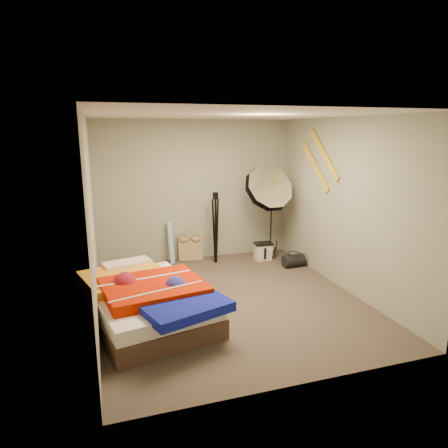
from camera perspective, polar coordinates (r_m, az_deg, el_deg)
name	(u,v)px	position (r m, az deg, el deg)	size (l,w,h in m)	color
floor	(230,300)	(5.68, 0.89, -10.79)	(4.00, 4.00, 0.00)	#4D4339
ceiling	(231,115)	(5.19, 0.99, 15.32)	(4.00, 4.00, 0.00)	silver
wall_back	(195,191)	(7.19, -4.15, 4.73)	(3.50, 3.50, 0.00)	gray
wall_front	(304,257)	(3.51, 11.38, -4.67)	(3.50, 3.50, 0.00)	gray
wall_left	(92,221)	(5.03, -18.34, 0.36)	(4.00, 4.00, 0.00)	gray
wall_right	(344,205)	(6.07, 16.82, 2.60)	(4.00, 4.00, 0.00)	gray
tote_bag	(191,248)	(7.29, -4.81, -3.49)	(0.43, 0.13, 0.43)	tan
wrapping_roll	(171,243)	(7.12, -7.63, -2.65)	(0.09, 0.09, 0.75)	#52A5C4
camera_case	(263,252)	(7.33, 5.60, -3.98)	(0.29, 0.21, 0.29)	silver
duffel_bag	(293,261)	(7.04, 9.88, -5.16)	(0.22, 0.22, 0.37)	black
wall_stripe_upper	(324,154)	(6.48, 14.08, 9.66)	(0.02, 1.10, 0.10)	gold
wall_stripe_lower	(315,166)	(6.70, 12.87, 8.12)	(0.02, 1.10, 0.10)	gold
bed	(147,300)	(5.10, -10.91, -10.60)	(1.71, 2.16, 0.54)	#4A3327
photo_umbrella	(267,189)	(6.98, 6.22, 4.95)	(1.05, 0.75, 1.83)	black
camera_tripod	(216,223)	(7.00, -1.21, 0.16)	(0.09, 0.09, 1.27)	black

